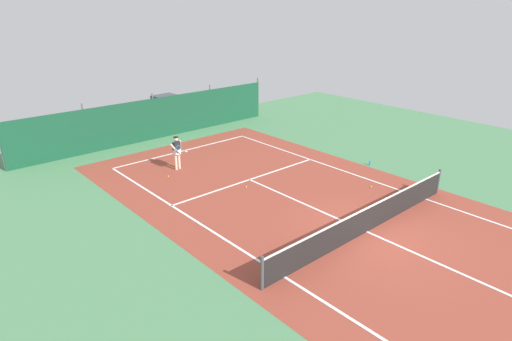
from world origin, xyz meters
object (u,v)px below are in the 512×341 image
tennis_player (177,150)px  tennis_ball_near_player (246,187)px  tennis_net (368,219)px  tennis_ball_by_sideline (168,176)px  parked_car (169,108)px  tennis_ball_midcourt (371,187)px  water_bottle (370,163)px

tennis_player → tennis_ball_near_player: 4.15m
tennis_net → tennis_ball_near_player: 5.88m
tennis_ball_by_sideline → parked_car: (5.40, 8.94, 0.81)m
tennis_player → tennis_ball_by_sideline: tennis_player is taller
tennis_net → parked_car: 18.32m
tennis_ball_near_player → parked_car: size_ratio=0.02×
tennis_ball_by_sideline → tennis_ball_midcourt: bearing=-49.0°
tennis_player → parked_car: size_ratio=0.38×
water_bottle → tennis_ball_near_player: bearing=163.1°
tennis_ball_midcourt → water_bottle: water_bottle is taller
tennis_net → tennis_ball_by_sideline: bearing=105.9°
tennis_ball_near_player → tennis_ball_midcourt: (4.12, -3.62, 0.00)m
tennis_player → tennis_ball_near_player: tennis_player is taller
tennis_player → tennis_ball_midcourt: tennis_player is taller
tennis_ball_by_sideline → water_bottle: 9.90m
parked_car → tennis_ball_midcourt: bearing=-93.2°
tennis_player → tennis_ball_near_player: bearing=94.9°
tennis_net → parked_car: size_ratio=2.32×
tennis_ball_by_sideline → water_bottle: size_ratio=0.28×
tennis_net → water_bottle: bearing=34.0°
parked_car → water_bottle: parked_car is taller
tennis_net → tennis_ball_near_player: (-0.68, 5.82, -0.48)m
parked_car → water_bottle: 14.55m
tennis_net → tennis_ball_by_sideline: size_ratio=153.33×
tennis_ball_midcourt → tennis_ball_by_sideline: (-6.06, 6.97, 0.00)m
water_bottle → tennis_ball_by_sideline: bearing=147.7°
tennis_ball_by_sideline → parked_car: bearing=58.8°
tennis_ball_near_player → water_bottle: size_ratio=0.28×
tennis_ball_midcourt → tennis_ball_by_sideline: same height
tennis_net → water_bottle: tennis_net is taller
parked_car → water_bottle: bearing=-83.8°
tennis_ball_near_player → water_bottle: 6.72m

